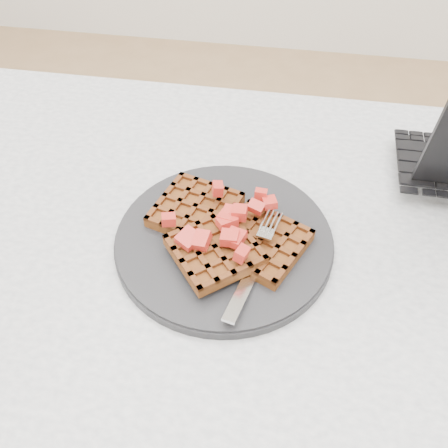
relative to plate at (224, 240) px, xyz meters
name	(u,v)px	position (x,y,z in m)	size (l,w,h in m)	color
table	(282,313)	(0.09, -0.02, -0.12)	(1.20, 0.80, 0.75)	silver
plate	(224,240)	(0.00, 0.00, 0.00)	(0.29, 0.29, 0.02)	black
waffles	(224,233)	(0.00, 0.00, 0.02)	(0.23, 0.21, 0.03)	brown
strawberry_pile	(224,217)	(0.00, 0.00, 0.05)	(0.15, 0.15, 0.02)	#A81610
fork	(256,261)	(0.05, -0.04, 0.02)	(0.02, 0.18, 0.02)	silver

